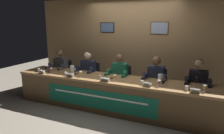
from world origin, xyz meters
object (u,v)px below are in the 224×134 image
at_px(chair_left, 91,80).
at_px(panelist_right, 155,79).
at_px(panelist_far_left, 59,68).
at_px(juice_glass_center, 115,77).
at_px(water_cup_center, 101,77).
at_px(nameplate_right, 147,84).
at_px(panelist_far_right, 198,84).
at_px(water_cup_far_left, 39,70).
at_px(chair_far_left, 64,76).
at_px(nameplate_left, 70,75).
at_px(water_cup_left, 66,74).
at_px(juice_glass_far_left, 51,69).
at_px(panelist_left, 87,72).
at_px(water_cup_far_right, 187,88).
at_px(nameplate_center, 105,80).
at_px(water_pitcher_right_side, 160,79).
at_px(water_pitcher_left_side, 72,69).
at_px(conference_table, 110,89).
at_px(juice_glass_far_right, 205,87).
at_px(panelist_center, 119,75).
at_px(microphone_far_right, 196,85).
at_px(water_cup_right, 142,83).
at_px(nameplate_far_right, 195,91).
at_px(microphone_left, 77,71).
at_px(chair_right, 156,88).
at_px(juice_glass_left, 81,73).
at_px(chair_center, 121,84).
at_px(microphone_right, 149,79).
at_px(juice_glass_right, 159,82).
at_px(chair_far_right, 197,94).
at_px(microphone_far_left, 49,68).
at_px(microphone_center, 113,75).

distance_m(chair_left, panelist_right, 1.79).
xyz_separation_m(panelist_far_left, juice_glass_center, (1.90, -0.54, 0.11)).
xyz_separation_m(water_cup_center, nameplate_right, (1.06, -0.11, 0.00)).
bearing_deg(panelist_far_right, water_cup_far_left, -170.87).
bearing_deg(chair_far_left, nameplate_left, -46.70).
bearing_deg(water_cup_left, juice_glass_far_left, 172.95).
bearing_deg(panelist_left, water_cup_far_right, -13.78).
distance_m(nameplate_center, water_cup_far_right, 1.62).
xyz_separation_m(water_cup_far_right, water_pitcher_right_side, (-0.53, 0.25, 0.06)).
relative_size(juice_glass_center, water_pitcher_left_side, 0.59).
height_order(conference_table, panelist_left, panelist_left).
bearing_deg(juice_glass_far_right, juice_glass_center, 179.81).
bearing_deg(panelist_center, microphone_far_right, -14.28).
bearing_deg(conference_table, water_cup_right, -5.91).
xyz_separation_m(water_cup_right, nameplate_far_right, (0.98, -0.11, 0.00)).
bearing_deg(conference_table, nameplate_right, -10.68).
height_order(microphone_left, nameplate_center, microphone_left).
xyz_separation_m(panelist_far_right, juice_glass_far_right, (0.12, -0.55, 0.11)).
bearing_deg(chair_right, panelist_far_left, -175.68).
xyz_separation_m(panelist_far_left, nameplate_center, (1.73, -0.70, 0.07)).
distance_m(chair_left, nameplate_left, 0.96).
distance_m(panelist_left, nameplate_right, 1.87).
relative_size(juice_glass_left, chair_right, 0.14).
bearing_deg(water_cup_far_right, water_cup_left, -179.50).
xyz_separation_m(panelist_left, microphone_far_right, (2.61, -0.44, 0.10)).
distance_m(nameplate_left, juice_glass_left, 0.26).
distance_m(chair_center, nameplate_far_right, 1.98).
bearing_deg(panelist_left, chair_center, 12.76).
bearing_deg(chair_far_left, water_cup_center, -25.93).
bearing_deg(water_cup_far_right, conference_table, 176.59).
relative_size(chair_left, juice_glass_center, 7.18).
relative_size(water_cup_right, microphone_right, 0.39).
height_order(panelist_center, chair_right, panelist_center).
relative_size(juice_glass_right, water_pitcher_right_side, 0.59).
relative_size(panelist_center, chair_far_right, 1.37).
xyz_separation_m(chair_far_left, nameplate_right, (2.62, -0.87, 0.34)).
distance_m(microphone_far_left, panelist_far_right, 3.51).
relative_size(microphone_left, water_cup_center, 2.54).
bearing_deg(water_cup_right, water_cup_left, -178.73).
bearing_deg(panelist_far_left, conference_table, -16.19).
xyz_separation_m(panelist_far_left, microphone_right, (2.60, -0.40, 0.10)).
relative_size(nameplate_center, panelist_right, 0.16).
bearing_deg(nameplate_far_right, juice_glass_far_left, 177.78).
height_order(conference_table, microphone_far_left, microphone_far_left).
bearing_deg(microphone_left, juice_glass_far_right, -2.88).
bearing_deg(microphone_center, water_cup_far_left, -173.99).
bearing_deg(chair_right, juice_glass_center, -134.78).
distance_m(microphone_left, juice_glass_right, 1.99).
height_order(nameplate_far_right, microphone_far_right, microphone_far_right).
relative_size(panelist_left, nameplate_far_right, 7.48).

